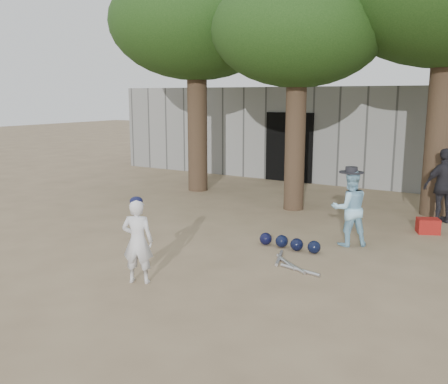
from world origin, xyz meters
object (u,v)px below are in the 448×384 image
Objects in this scene: spectator_dark at (444,186)px; red_bag at (428,226)px; boy_player at (138,241)px; spectator_blue at (350,208)px.

red_bag is (-0.10, -1.05, -0.66)m from spectator_dark.
boy_player is at bearing 21.40° from spectator_dark.
spectator_dark reaches higher than spectator_blue.
spectator_dark is at bearing 84.72° from red_bag.
red_bag is (3.13, 5.13, -0.48)m from boy_player.
spectator_blue is 0.86× the size of spectator_dark.
spectator_dark is 3.87× the size of red_bag.
boy_player is 0.78× the size of spectator_dark.
spectator_blue is 2.06m from red_bag.
spectator_dark is at bearing -141.87° from boy_player.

